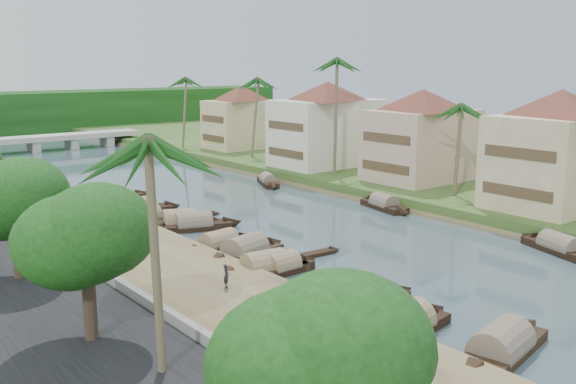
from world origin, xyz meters
TOP-DOWN VIEW (x-y plane):
  - ground at (0.00, 0.00)m, footprint 220.00×220.00m
  - left_bank at (-16.00, 20.00)m, footprint 10.00×180.00m
  - right_bank at (19.00, 20.00)m, footprint 16.00×180.00m
  - retaining_wall at (-20.20, 20.00)m, footprint 0.40×180.00m
  - far_right_fill at (56.00, 20.00)m, footprint 60.00×220.00m
  - treeline at (0.00, 100.00)m, footprint 120.00×14.00m
  - bridge at (0.00, 72.00)m, footprint 28.00×4.00m
  - building_near at (18.99, -2.00)m, footprint 14.85×14.85m
  - building_mid at (19.99, 14.00)m, footprint 14.11×14.11m
  - building_far at (18.99, 28.00)m, footprint 15.59×15.59m
  - building_distant at (19.99, 48.00)m, footprint 12.62×12.62m
  - sampan_0 at (-8.59, -14.96)m, footprint 9.67×3.72m
  - sampan_1 at (-10.10, -10.41)m, footprint 8.18×2.99m
  - sampan_2 at (-9.12, -5.76)m, footprint 8.82×5.47m
  - sampan_3 at (-8.68, -6.53)m, footprint 7.03×1.84m
  - sampan_4 at (-10.09, 1.66)m, footprint 8.34×2.71m
  - sampan_5 at (-9.05, 1.19)m, footprint 6.28×1.90m
  - sampan_6 at (-9.10, 5.33)m, footprint 8.76×3.93m
  - sampan_7 at (-9.37, 8.36)m, footprint 7.79×2.71m
  - sampan_8 at (-8.48, 15.86)m, footprint 7.87×4.74m
  - sampan_9 at (-7.87, 14.57)m, footprint 8.64×4.22m
  - sampan_10 at (-10.29, 18.98)m, footprint 8.56×4.27m
  - sampan_11 at (-8.49, 23.01)m, footprint 7.82×3.37m
  - sampan_12 at (-8.59, 30.13)m, footprint 9.05×3.48m
  - sampan_13 at (-8.78, 27.30)m, footprint 7.56×2.38m
  - sampan_14 at (9.60, -7.87)m, footprint 4.14×8.72m
  - sampan_15 at (10.16, 10.02)m, footprint 3.06×7.87m
  - sampan_16 at (8.89, 26.70)m, footprint 4.38×7.32m
  - canoe_1 at (-5.04, 2.75)m, footprint 5.18×1.12m
  - canoe_2 at (-5.40, 18.48)m, footprint 4.74×1.86m
  - palm_1 at (16.00, 6.35)m, footprint 3.20×3.20m
  - palm_2 at (15.00, 22.21)m, footprint 3.20×3.20m
  - palm_3 at (16.00, 39.52)m, footprint 3.20×3.20m
  - palm_4 at (-23.00, -8.77)m, footprint 3.20×3.20m
  - palm_7 at (14.00, 54.82)m, footprint 3.20×3.20m
  - tree_0 at (-24.00, -19.49)m, footprint 4.74×4.74m
  - tree_1 at (-24.00, -4.03)m, footprint 5.11×5.11m
  - tree_2 at (-24.00, 6.70)m, footprint 5.19×5.19m
  - tree_6 at (24.00, 31.31)m, footprint 4.98×4.98m
  - person_near at (-14.64, -0.75)m, footprint 0.56×0.62m
  - person_far at (-17.39, 8.48)m, footprint 0.76×0.61m

SIDE VIEW (x-z plane):
  - ground at x=0.00m, z-range 0.00..0.00m
  - canoe_2 at x=-5.40m, z-range -0.24..0.44m
  - canoe_1 at x=-5.04m, z-range -0.32..0.52m
  - left_bank at x=-16.00m, z-range 0.00..0.80m
  - sampan_16 at x=8.89m, z-range -0.53..1.34m
  - sampan_3 at x=-8.68m, z-range -0.55..1.37m
  - sampan_5 at x=-9.05m, z-range -0.60..1.42m
  - sampan_7 at x=-9.37m, z-range -0.62..1.44m
  - sampan_13 at x=-8.78m, z-range -0.62..1.44m
  - sampan_15 at x=10.16m, z-range -0.63..1.46m
  - sampan_14 at x=9.60m, z-range -0.64..1.47m
  - sampan_12 at x=-8.59m, z-range -0.65..1.48m
  - sampan_9 at x=-7.87m, z-range -0.67..1.50m
  - sampan_11 at x=-8.49m, z-range -0.68..1.51m
  - sampan_10 at x=-10.29m, z-range -0.74..1.57m
  - sampan_4 at x=-10.09m, z-range -0.74..1.58m
  - sampan_2 at x=-9.12m, z-range -0.75..1.59m
  - sampan_1 at x=-10.10m, z-range -0.76..1.60m
  - sampan_8 at x=-8.48m, z-range -0.77..1.61m
  - sampan_0 at x=-8.59m, z-range -0.81..1.65m
  - sampan_6 at x=-9.10m, z-range -0.83..1.68m
  - far_right_fill at x=56.00m, z-range 0.00..1.15m
  - right_bank at x=19.00m, z-range 0.00..1.20m
  - retaining_wall at x=-20.20m, z-range 0.80..1.90m
  - person_near at x=-14.64m, z-range 0.80..2.22m
  - person_far at x=-17.39m, z-range 0.80..2.27m
  - bridge at x=0.00m, z-range 0.52..2.92m
  - treeline at x=0.00m, z-range 0.00..8.00m
  - building_distant at x=19.99m, z-range 1.28..10.48m
  - tree_2 at x=-24.00m, z-range 2.61..9.42m
  - tree_1 at x=-24.00m, z-range 2.68..9.58m
  - building_mid at x=19.99m, z-range 1.28..10.98m
  - tree_0 at x=-24.00m, z-range 2.84..9.78m
  - building_near at x=18.99m, z-range 1.28..11.48m
  - building_far at x=18.99m, z-range 1.28..11.48m
  - tree_6 at x=24.00m, z-range 2.95..10.74m
  - palm_1 at x=16.00m, z-range 4.46..14.45m
  - palm_4 at x=-23.00m, z-range 5.06..15.92m
  - palm_7 at x=14.00m, z-range 5.23..16.87m
  - palm_3 at x=16.00m, z-range 5.31..17.10m
  - palm_2 at x=15.00m, z-range 6.43..20.70m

